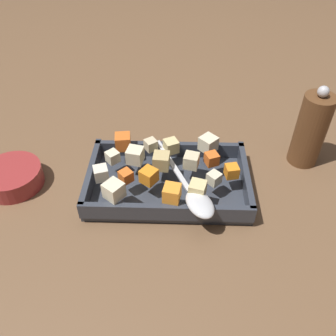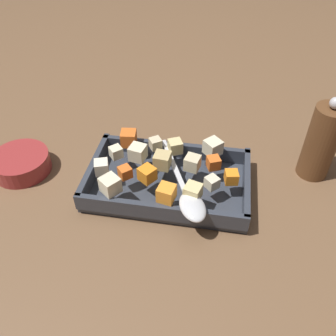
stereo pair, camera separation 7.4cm
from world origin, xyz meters
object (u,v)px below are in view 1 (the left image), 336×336
(baking_dish, at_px, (168,184))
(pepper_mill, at_px, (311,130))
(small_prep_bowl, at_px, (13,176))
(serving_spoon, at_px, (196,199))

(baking_dish, height_order, pepper_mill, pepper_mill)
(pepper_mill, height_order, small_prep_bowl, pepper_mill)
(baking_dish, height_order, small_prep_bowl, baking_dish)
(serving_spoon, distance_m, small_prep_bowl, 0.41)
(pepper_mill, bearing_deg, serving_spoon, -143.35)
(serving_spoon, bearing_deg, baking_dish, 9.07)
(serving_spoon, relative_size, pepper_mill, 1.23)
(small_prep_bowl, bearing_deg, serving_spoon, -13.25)
(serving_spoon, bearing_deg, pepper_mill, -77.96)
(serving_spoon, relative_size, small_prep_bowl, 1.88)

